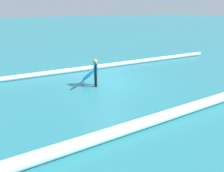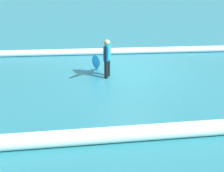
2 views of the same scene
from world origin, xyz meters
TOP-DOWN VIEW (x-y plane):
  - ground_plane at (0.00, 0.00)m, footprint 188.55×188.55m
  - surfer at (0.83, 0.36)m, footprint 0.31×0.60m
  - surfboard at (1.23, 0.21)m, footprint 0.41×1.86m
  - wave_crest_foreground at (2.27, -2.69)m, footprint 25.18×0.33m
  - wave_crest_midground at (2.03, 5.13)m, footprint 23.72×1.69m

SIDE VIEW (x-z plane):
  - ground_plane at x=0.00m, z-range 0.00..0.00m
  - wave_crest_foreground at x=2.27m, z-range 0.00..0.29m
  - wave_crest_midground at x=2.03m, z-range 0.00..0.40m
  - surfboard at x=1.23m, z-range -0.01..1.09m
  - surfer at x=0.83m, z-range 0.09..1.52m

